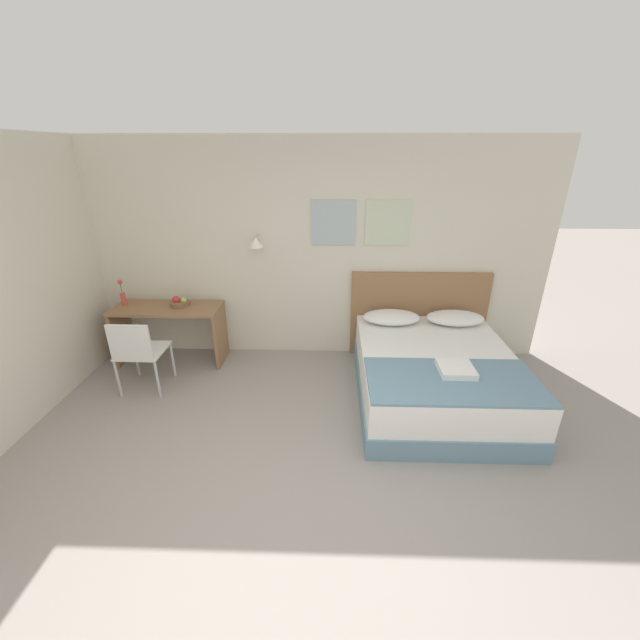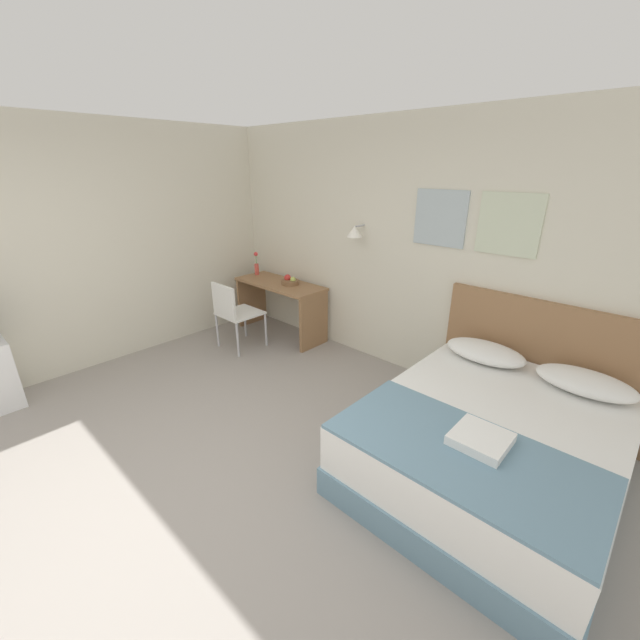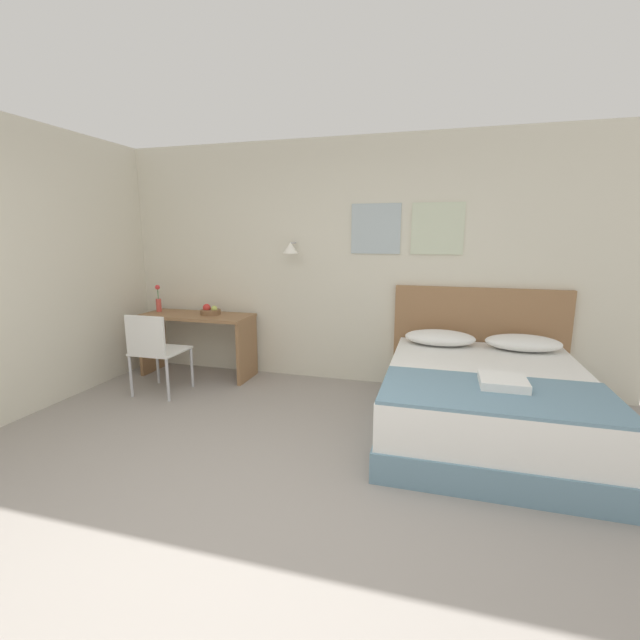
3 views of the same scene
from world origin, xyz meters
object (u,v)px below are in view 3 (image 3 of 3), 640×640
object	(u,v)px
throw_blanket	(496,393)
headboard	(478,341)
pillow_left	(440,338)
desk_chair	(154,347)
desk	(198,332)
flower_vase	(158,301)
pillow_right	(523,343)
folded_towel_near_foot	(503,382)
bed	(485,403)
fruit_bowl	(210,311)

from	to	relation	value
throw_blanket	headboard	bearing A→B (deg)	90.00
pillow_left	desk_chair	world-z (taller)	desk_chair
desk	flower_vase	bearing A→B (deg)	174.08
throw_blanket	pillow_right	bearing A→B (deg)	73.80
desk	folded_towel_near_foot	bearing A→B (deg)	-20.35
folded_towel_near_foot	desk_chair	bearing A→B (deg)	171.81
bed	pillow_left	world-z (taller)	pillow_left
bed	folded_towel_near_foot	size ratio (longest dim) A/B	6.14
folded_towel_near_foot	desk_chair	xyz separation A→B (m)	(-3.24, 0.47, -0.10)
headboard	pillow_left	size ratio (longest dim) A/B	2.52
headboard	pillow_right	bearing A→B (deg)	-36.06
desk	headboard	bearing A→B (deg)	5.00
desk	desk_chair	size ratio (longest dim) A/B	1.50
throw_blanket	fruit_bowl	xyz separation A→B (m)	(-2.96, 1.36, 0.20)
throw_blanket	fruit_bowl	distance (m)	3.26
headboard	desk_chair	distance (m)	3.33
pillow_left	desk_chair	size ratio (longest dim) A/B	0.79
flower_vase	folded_towel_near_foot	bearing A→B (deg)	-18.35
fruit_bowl	desk_chair	bearing A→B (deg)	-106.31
headboard	fruit_bowl	xyz separation A→B (m)	(-2.96, -0.23, 0.21)
desk_chair	fruit_bowl	size ratio (longest dim) A/B	3.70
desk	throw_blanket	bearing A→B (deg)	-22.90
pillow_right	desk	distance (m)	3.49
fruit_bowl	flower_vase	xyz separation A→B (m)	(-0.70, 0.01, 0.09)
fruit_bowl	throw_blanket	bearing A→B (deg)	-24.68
throw_blanket	desk	distance (m)	3.38
fruit_bowl	flower_vase	bearing A→B (deg)	179.10
pillow_right	flower_vase	size ratio (longest dim) A/B	2.12
pillow_right	throw_blanket	bearing A→B (deg)	-106.20
flower_vase	bed	bearing A→B (deg)	-12.34
desk_chair	throw_blanket	bearing A→B (deg)	-10.76
headboard	desk_chair	bearing A→B (deg)	-162.84
bed	desk_chair	xyz separation A→B (m)	(-3.18, 0.03, 0.24)
bed	folded_towel_near_foot	bearing A→B (deg)	-82.12
desk_chair	flower_vase	xyz separation A→B (m)	(-0.48, 0.77, 0.34)
headboard	folded_towel_near_foot	size ratio (longest dim) A/B	5.33
bed	desk_chair	size ratio (longest dim) A/B	2.29
headboard	pillow_right	distance (m)	0.48
headboard	throw_blanket	xyz separation A→B (m)	(0.00, -1.59, 0.01)
headboard	folded_towel_near_foot	xyz separation A→B (m)	(0.06, -1.45, 0.06)
headboard	desk	world-z (taller)	headboard
folded_towel_near_foot	desk	xyz separation A→B (m)	(-3.17, 1.18, -0.09)
headboard	fruit_bowl	distance (m)	2.98
fruit_bowl	flower_vase	world-z (taller)	flower_vase
pillow_right	fruit_bowl	distance (m)	3.34
fruit_bowl	flower_vase	size ratio (longest dim) A/B	0.72
pillow_left	folded_towel_near_foot	world-z (taller)	pillow_left
throw_blanket	folded_towel_near_foot	xyz separation A→B (m)	(0.06, 0.14, 0.04)
desk_chair	pillow_right	bearing A→B (deg)	11.20
bed	fruit_bowl	xyz separation A→B (m)	(-2.96, 0.79, 0.49)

